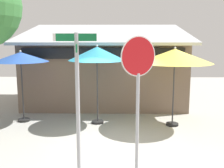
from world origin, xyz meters
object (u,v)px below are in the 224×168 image
street_sign_post (77,91)px  patio_umbrella_teal_center (97,54)px  stop_sign (138,83)px  patio_umbrella_royal_blue_left (21,58)px  patio_umbrella_mustard_right (175,56)px

street_sign_post → patio_umbrella_teal_center: 3.84m
street_sign_post → patio_umbrella_teal_center: (0.16, 3.80, 0.59)m
street_sign_post → stop_sign: street_sign_post is taller
stop_sign → patio_umbrella_teal_center: bearing=105.1°
patio_umbrella_royal_blue_left → street_sign_post: bearing=-56.4°
street_sign_post → patio_umbrella_royal_blue_left: (-2.65, 3.98, 0.44)m
patio_umbrella_royal_blue_left → patio_umbrella_teal_center: (2.80, -0.18, 0.14)m
patio_umbrella_royal_blue_left → patio_umbrella_teal_center: 2.81m
stop_sign → patio_umbrella_royal_blue_left: 5.89m
street_sign_post → stop_sign: bearing=-16.9°
patio_umbrella_royal_blue_left → patio_umbrella_teal_center: size_ratio=0.93×
stop_sign → patio_umbrella_teal_center: stop_sign is taller
stop_sign → patio_umbrella_royal_blue_left: bearing=132.0°
patio_umbrella_mustard_right → stop_sign: bearing=-111.6°
stop_sign → patio_umbrella_teal_center: 4.35m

